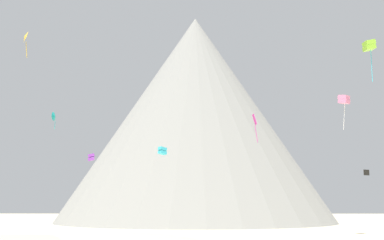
% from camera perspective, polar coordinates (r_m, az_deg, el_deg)
% --- Properties ---
extents(rock_massif, '(98.70, 98.70, 54.34)m').
position_cam_1_polar(rock_massif, '(126.02, 0.24, -0.15)').
color(rock_massif, gray).
rests_on(rock_massif, ground_plane).
extents(kite_pink_mid, '(1.97, 1.96, 5.45)m').
position_cam_1_polar(kite_pink_mid, '(77.91, 17.52, 2.31)').
color(kite_pink_mid, pink).
extents(kite_magenta_mid, '(0.71, 0.76, 4.10)m').
position_cam_1_polar(kite_magenta_mid, '(67.96, 7.45, -0.30)').
color(kite_magenta_mid, '#D1339E').
extents(kite_violet_low, '(1.26, 1.20, 1.25)m').
position_cam_1_polar(kite_violet_low, '(81.40, -11.82, -4.33)').
color(kite_violet_low, purple).
extents(kite_lime_mid, '(1.56, 1.48, 5.76)m').
position_cam_1_polar(kite_lime_mid, '(69.40, 20.20, 8.23)').
color(kite_lime_mid, '#8CD133').
extents(kite_black_low, '(0.76, 0.67, 0.82)m').
position_cam_1_polar(kite_black_low, '(70.59, 19.91, -5.85)').
color(kite_black_low, black).
extents(kite_gold_high, '(1.46, 1.78, 3.96)m').
position_cam_1_polar(kite_gold_high, '(73.65, -19.11, 9.29)').
color(kite_gold_high, gold).
extents(kite_teal_mid, '(0.61, 1.59, 3.06)m').
position_cam_1_polar(kite_teal_mid, '(89.34, -15.96, 0.41)').
color(kite_teal_mid, teal).
extents(kite_cyan_low, '(1.25, 1.23, 1.01)m').
position_cam_1_polar(kite_cyan_low, '(60.71, -3.53, -3.65)').
color(kite_cyan_low, '#33BCDB').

